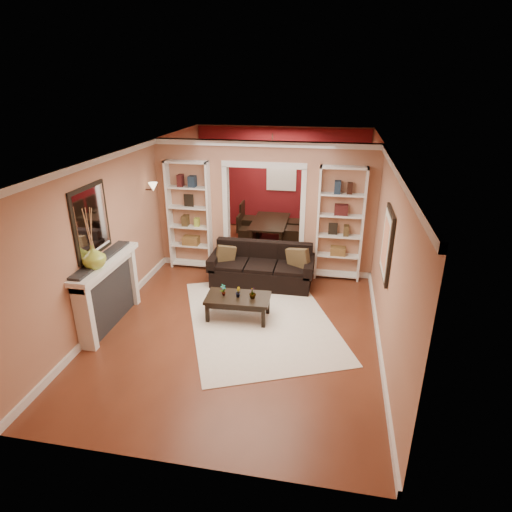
% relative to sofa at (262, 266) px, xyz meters
% --- Properties ---
extents(floor, '(8.00, 8.00, 0.00)m').
position_rel_sofa_xyz_m(floor, '(-0.08, -0.45, -0.40)').
color(floor, brown).
rests_on(floor, ground).
extents(ceiling, '(8.00, 8.00, 0.00)m').
position_rel_sofa_xyz_m(ceiling, '(-0.08, -0.45, 2.30)').
color(ceiling, white).
rests_on(ceiling, ground).
extents(wall_back, '(8.00, 0.00, 8.00)m').
position_rel_sofa_xyz_m(wall_back, '(-0.08, 3.55, 0.95)').
color(wall_back, tan).
rests_on(wall_back, ground).
extents(wall_front, '(8.00, 0.00, 8.00)m').
position_rel_sofa_xyz_m(wall_front, '(-0.08, -4.45, 0.95)').
color(wall_front, tan).
rests_on(wall_front, ground).
extents(wall_left, '(0.00, 8.00, 8.00)m').
position_rel_sofa_xyz_m(wall_left, '(-2.33, -0.45, 0.95)').
color(wall_left, tan).
rests_on(wall_left, ground).
extents(wall_right, '(0.00, 8.00, 8.00)m').
position_rel_sofa_xyz_m(wall_right, '(2.17, -0.45, 0.95)').
color(wall_right, tan).
rests_on(wall_right, ground).
extents(partition_wall, '(4.50, 0.15, 2.70)m').
position_rel_sofa_xyz_m(partition_wall, '(-0.08, 0.75, 0.95)').
color(partition_wall, tan).
rests_on(partition_wall, floor).
extents(red_back_panel, '(4.44, 0.04, 2.64)m').
position_rel_sofa_xyz_m(red_back_panel, '(-0.08, 3.52, 0.92)').
color(red_back_panel, maroon).
rests_on(red_back_panel, floor).
extents(dining_window, '(0.78, 0.03, 0.98)m').
position_rel_sofa_xyz_m(dining_window, '(-0.08, 3.48, 1.15)').
color(dining_window, '#8CA5CC').
rests_on(dining_window, wall_back).
extents(area_rug, '(3.35, 3.84, 0.01)m').
position_rel_sofa_xyz_m(area_rug, '(0.21, -1.36, -0.39)').
color(area_rug, silver).
rests_on(area_rug, floor).
extents(sofa, '(2.04, 0.88, 0.80)m').
position_rel_sofa_xyz_m(sofa, '(0.00, 0.00, 0.00)').
color(sofa, black).
rests_on(sofa, floor).
extents(pillow_left, '(0.38, 0.26, 0.37)m').
position_rel_sofa_xyz_m(pillow_left, '(-0.72, -0.02, 0.18)').
color(pillow_left, brown).
rests_on(pillow_left, sofa).
extents(pillow_right, '(0.47, 0.33, 0.46)m').
position_rel_sofa_xyz_m(pillow_right, '(0.72, -0.02, 0.22)').
color(pillow_right, brown).
rests_on(pillow_right, sofa).
extents(coffee_table, '(1.10, 0.63, 0.41)m').
position_rel_sofa_xyz_m(coffee_table, '(-0.17, -1.37, -0.19)').
color(coffee_table, black).
rests_on(coffee_table, floor).
extents(plant_left, '(0.12, 0.13, 0.21)m').
position_rel_sofa_xyz_m(plant_left, '(-0.42, -1.37, 0.11)').
color(plant_left, '#336626').
rests_on(plant_left, coffee_table).
extents(plant_center, '(0.10, 0.11, 0.17)m').
position_rel_sofa_xyz_m(plant_center, '(-0.17, -1.37, 0.10)').
color(plant_center, '#336626').
rests_on(plant_center, coffee_table).
extents(plant_right, '(0.15, 0.15, 0.20)m').
position_rel_sofa_xyz_m(plant_right, '(0.09, -1.37, 0.11)').
color(plant_right, '#336626').
rests_on(plant_right, coffee_table).
extents(bookshelf_left, '(0.90, 0.30, 2.30)m').
position_rel_sofa_xyz_m(bookshelf_left, '(-1.63, 0.58, 0.75)').
color(bookshelf_left, white).
rests_on(bookshelf_left, floor).
extents(bookshelf_right, '(0.90, 0.30, 2.30)m').
position_rel_sofa_xyz_m(bookshelf_right, '(1.47, 0.58, 0.75)').
color(bookshelf_right, white).
rests_on(bookshelf_right, floor).
extents(fireplace, '(0.32, 1.70, 1.16)m').
position_rel_sofa_xyz_m(fireplace, '(-2.17, -1.95, 0.18)').
color(fireplace, white).
rests_on(fireplace, floor).
extents(vase, '(0.47, 0.47, 0.37)m').
position_rel_sofa_xyz_m(vase, '(-2.17, -2.24, 0.95)').
color(vase, '#9CB53A').
rests_on(vase, fireplace).
extents(mirror, '(0.03, 0.95, 1.10)m').
position_rel_sofa_xyz_m(mirror, '(-2.31, -1.95, 1.40)').
color(mirror, silver).
rests_on(mirror, wall_left).
extents(wall_sconce, '(0.18, 0.18, 0.22)m').
position_rel_sofa_xyz_m(wall_sconce, '(-2.23, 0.10, 1.43)').
color(wall_sconce, '#FFE0A5').
rests_on(wall_sconce, wall_left).
extents(framed_art, '(0.04, 0.85, 1.05)m').
position_rel_sofa_xyz_m(framed_art, '(2.13, -1.45, 1.15)').
color(framed_art, black).
rests_on(framed_art, wall_right).
extents(dining_table, '(1.54, 0.86, 0.54)m').
position_rel_sofa_xyz_m(dining_table, '(-0.18, 2.41, -0.13)').
color(dining_table, black).
rests_on(dining_table, floor).
extents(dining_chair_nw, '(0.43, 0.43, 0.76)m').
position_rel_sofa_xyz_m(dining_chair_nw, '(-0.73, 2.11, -0.02)').
color(dining_chair_nw, black).
rests_on(dining_chair_nw, floor).
extents(dining_chair_ne, '(0.56, 0.56, 0.92)m').
position_rel_sofa_xyz_m(dining_chair_ne, '(0.37, 2.11, 0.06)').
color(dining_chair_ne, black).
rests_on(dining_chair_ne, floor).
extents(dining_chair_sw, '(0.48, 0.48, 0.93)m').
position_rel_sofa_xyz_m(dining_chair_sw, '(-0.73, 2.71, 0.06)').
color(dining_chair_sw, black).
rests_on(dining_chair_sw, floor).
extents(dining_chair_se, '(0.49, 0.49, 0.89)m').
position_rel_sofa_xyz_m(dining_chair_se, '(0.37, 2.71, 0.05)').
color(dining_chair_se, black).
rests_on(dining_chair_se, floor).
extents(chandelier, '(0.50, 0.50, 0.30)m').
position_rel_sofa_xyz_m(chandelier, '(-0.08, 2.25, 1.62)').
color(chandelier, '#321D16').
rests_on(chandelier, ceiling).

